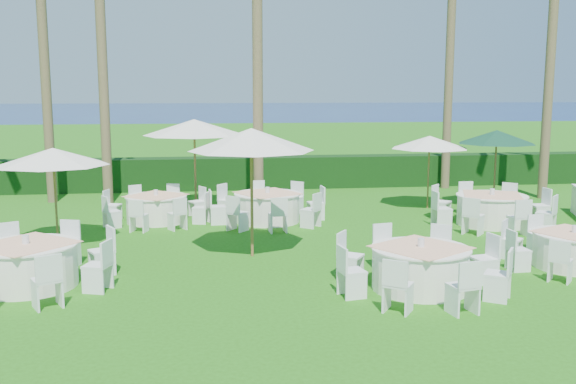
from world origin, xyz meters
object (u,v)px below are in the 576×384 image
banquet_table_e (267,206)px  umbrella_b (251,140)px  banquet_table_d (156,208)px  banquet_table_c (573,249)px  umbrella_d (430,142)px  umbrella_a (53,157)px  umbrella_green (497,137)px  banquet_table_f (491,209)px  banquet_table_a (27,264)px  umbrella_c (194,127)px  banquet_table_b (420,267)px

banquet_table_e → umbrella_b: umbrella_b is taller
banquet_table_d → banquet_table_c: bearing=-33.1°
umbrella_d → banquet_table_e: bearing=-164.9°
banquet_table_c → umbrella_a: size_ratio=1.13×
banquet_table_d → umbrella_green: size_ratio=1.22×
banquet_table_f → banquet_table_e: bearing=168.6°
umbrella_d → banquet_table_d: bearing=-172.9°
banquet_table_a → umbrella_d: bearing=33.6°
banquet_table_c → banquet_table_e: size_ratio=0.89×
banquet_table_e → umbrella_green: size_ratio=1.34×
umbrella_b → banquet_table_f: bearing=20.4°
banquet_table_c → umbrella_c: (-8.03, 7.67, 2.19)m
banquet_table_b → banquet_table_f: banquet_table_f is taller
banquet_table_a → umbrella_b: (4.43, 1.72, 2.20)m
banquet_table_b → banquet_table_d: size_ratio=1.08×
banquet_table_b → umbrella_c: size_ratio=1.04×
banquet_table_c → banquet_table_d: banquet_table_d is taller
umbrella_a → umbrella_green: bearing=15.2°
banquet_table_d → banquet_table_e: bearing=-6.9°
banquet_table_a → umbrella_a: bearing=92.7°
banquet_table_b → banquet_table_c: (3.73, 1.06, -0.04)m
banquet_table_a → banquet_table_c: size_ratio=1.12×
umbrella_b → umbrella_a: bearing=160.8°
banquet_table_e → umbrella_d: size_ratio=1.36×
banquet_table_b → banquet_table_d: bearing=127.5°
banquet_table_a → banquet_table_e: bearing=46.9°
banquet_table_c → umbrella_c: 11.31m
umbrella_a → umbrella_c: umbrella_c is taller
banquet_table_c → banquet_table_d: bearing=146.9°
banquet_table_b → banquet_table_f: 6.66m
umbrella_a → umbrella_d: 11.17m
banquet_table_e → banquet_table_b: bearing=-71.3°
banquet_table_d → umbrella_b: size_ratio=1.04×
banquet_table_e → banquet_table_f: 6.27m
banquet_table_f → umbrella_d: (-0.90, 2.66, 1.65)m
banquet_table_d → banquet_table_f: bearing=-9.9°
umbrella_d → banquet_table_c: bearing=-84.1°
banquet_table_a → umbrella_b: size_ratio=1.14×
banquet_table_e → umbrella_green: bearing=9.7°
banquet_table_a → banquet_table_b: bearing=-8.6°
banquet_table_d → banquet_table_e: (3.15, -0.38, 0.04)m
banquet_table_c → banquet_table_d: (-9.12, 5.95, 0.01)m
banquet_table_a → banquet_table_c: bearing=-0.3°
banquet_table_e → umbrella_d: 5.69m
banquet_table_e → umbrella_a: size_ratio=1.26×
umbrella_green → banquet_table_f: bearing=-116.4°
banquet_table_f → umbrella_a: bearing=-175.2°
banquet_table_a → banquet_table_b: banquet_table_a is taller
umbrella_d → umbrella_b: bearing=-138.9°
umbrella_a → banquet_table_e: bearing=22.4°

